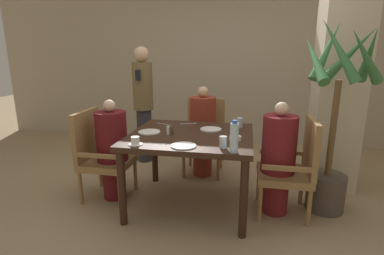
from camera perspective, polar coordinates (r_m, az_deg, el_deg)
The scene contains 24 objects.
ground_plane at distance 3.23m, azimuth -0.18°, elevation -14.28°, with size 16.00×16.00×0.00m, color #9E8460.
wall_back at distance 5.17m, azimuth 4.81°, elevation 12.61°, with size 8.00×0.06×2.80m.
pillar_stone at distance 3.67m, azimuth 26.41°, elevation 9.80°, with size 0.48×0.48×2.70m.
dining_table at distance 2.97m, azimuth -0.19°, elevation -2.90°, with size 1.20×1.09×0.76m.
chair_left_side at distance 3.34m, azimuth -17.16°, elevation -4.63°, with size 0.50×0.49×0.95m.
diner_in_left_chair at distance 3.26m, azimuth -14.94°, elevation -3.97°, with size 0.32×0.32×1.07m.
chair_far_side at distance 3.90m, azimuth 2.38°, elevation -1.30°, with size 0.49×0.50×0.95m.
diner_in_far_chair at distance 3.74m, azimuth 2.07°, elevation -0.63°, with size 0.32×0.32×1.14m.
chair_right_side at distance 3.01m, azimuth 18.79°, elevation -6.85°, with size 0.50×0.49×0.95m.
diner_in_right_chair at distance 2.97m, azimuth 16.09°, elevation -5.58°, with size 0.32×0.32×1.10m.
standing_host at distance 4.24m, azimuth -9.26°, elevation 4.90°, with size 0.27×0.31×1.61m.
potted_palm at distance 3.14m, azimuth 25.24°, elevation -1.67°, with size 0.70×0.71×1.84m.
plate_main_left at distance 2.55m, azimuth -1.62°, elevation -3.51°, with size 0.22×0.22×0.01m.
plate_main_right at distance 3.10m, azimuth 3.61°, elevation -0.33°, with size 0.22×0.22×0.01m.
plate_dessert_center at distance 3.02m, azimuth -8.14°, elevation -0.84°, with size 0.22×0.22×0.01m.
teacup_with_saucer at distance 2.63m, azimuth -10.74°, elevation -2.61°, with size 0.12×0.12×0.07m.
bowl_small at distance 2.75m, azimuth 8.26°, elevation -2.03°, with size 0.11×0.11×0.04m.
water_bottle at distance 2.39m, azimuth 8.03°, elevation -1.91°, with size 0.07×0.07×0.26m.
glass_tall_near at distance 3.23m, azimuth 9.11°, elevation 0.94°, with size 0.06×0.06×0.10m.
glass_tall_mid at distance 2.51m, azimuth 5.94°, elevation -2.80°, with size 0.06×0.06×0.10m.
salt_shaker at distance 2.91m, azimuth -4.59°, elevation -0.59°, with size 0.03×0.03×0.08m.
pepper_shaker at distance 2.90m, azimuth -3.84°, elevation -0.66°, with size 0.03×0.03×0.08m.
fork_beside_plate at distance 3.35m, azimuth -0.42°, elevation 0.77°, with size 0.18×0.09×0.00m.
knife_beside_plate at distance 3.33m, azimuth -5.30°, elevation 0.63°, with size 0.18×0.10×0.00m.
Camera 1 is at (0.53, -2.79, 1.54)m, focal length 28.00 mm.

